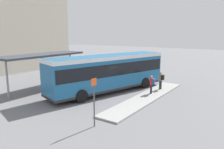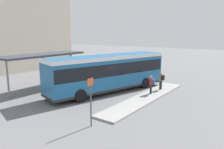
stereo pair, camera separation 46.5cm
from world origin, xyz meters
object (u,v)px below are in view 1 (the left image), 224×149
at_px(city_bus, 108,71).
at_px(platform_sign, 94,100).
at_px(bicycle_green, 130,70).
at_px(bicycle_red, 125,70).
at_px(potted_planter_far_side, 73,82).
at_px(bicycle_white, 120,69).
at_px(potted_planter_near_shelter, 58,85).
at_px(pedestrian_waiting, 161,79).
at_px(pedestrian_companion, 152,83).
at_px(bicycle_blue, 116,68).

height_order(city_bus, platform_sign, city_bus).
relative_size(bicycle_green, platform_sign, 0.55).
distance_m(bicycle_red, potted_planter_far_side, 10.51).
height_order(bicycle_white, potted_planter_near_shelter, potted_planter_near_shelter).
bearing_deg(pedestrian_waiting, city_bus, 45.70).
distance_m(pedestrian_companion, bicycle_red, 11.21).
relative_size(bicycle_green, potted_planter_near_shelter, 1.11).
bearing_deg(bicycle_green, pedestrian_waiting, 144.61).
distance_m(bicycle_green, bicycle_white, 1.66).
relative_size(pedestrian_companion, bicycle_white, 1.00).
distance_m(pedestrian_companion, bicycle_blue, 12.44).
xyz_separation_m(pedestrian_companion, potted_planter_far_side, (-2.29, 7.11, -0.33)).
relative_size(pedestrian_waiting, potted_planter_near_shelter, 1.18).
bearing_deg(city_bus, pedestrian_waiting, -34.46).
bearing_deg(potted_planter_near_shelter, platform_sign, -117.04).
relative_size(bicycle_red, potted_planter_near_shelter, 1.11).
height_order(pedestrian_waiting, pedestrian_companion, pedestrian_waiting).
height_order(bicycle_red, potted_planter_far_side, potted_planter_far_side).
xyz_separation_m(bicycle_blue, potted_planter_near_shelter, (-12.47, -2.17, 0.33)).
bearing_deg(platform_sign, potted_planter_far_side, 52.27).
distance_m(bicycle_white, potted_planter_far_side, 10.65).
bearing_deg(pedestrian_companion, pedestrian_waiting, -106.58).
height_order(pedestrian_waiting, potted_planter_near_shelter, pedestrian_waiting).
xyz_separation_m(city_bus, potted_planter_far_side, (-1.07, 3.42, -1.24)).
relative_size(bicycle_white, potted_planter_near_shelter, 1.14).
bearing_deg(bicycle_white, potted_planter_far_side, -87.46).
distance_m(city_bus, potted_planter_far_side, 3.80).
relative_size(pedestrian_waiting, bicycle_blue, 0.93).
distance_m(city_bus, platform_sign, 7.60).
bearing_deg(bicycle_white, potted_planter_near_shelter, -88.44).
bearing_deg(bicycle_blue, pedestrian_waiting, -31.69).
xyz_separation_m(bicycle_green, potted_planter_near_shelter, (-12.28, 0.30, 0.38)).
height_order(pedestrian_waiting, bicycle_white, pedestrian_waiting).
bearing_deg(potted_planter_far_side, bicycle_red, 2.73).
relative_size(potted_planter_near_shelter, platform_sign, 0.49).
xyz_separation_m(bicycle_red, platform_sign, (-16.03, -7.66, 1.22)).
height_order(bicycle_blue, potted_planter_far_side, potted_planter_far_side).
distance_m(pedestrian_waiting, platform_sign, 9.70).
bearing_deg(pedestrian_waiting, pedestrian_companion, 94.12).
distance_m(potted_planter_near_shelter, potted_planter_far_side, 1.90).
relative_size(pedestrian_companion, bicycle_green, 1.02).
distance_m(pedestrian_waiting, bicycle_white, 10.68).
bearing_deg(pedestrian_waiting, potted_planter_near_shelter, 46.55).
bearing_deg(potted_planter_near_shelter, potted_planter_far_side, 0.65).
bearing_deg(city_bus, bicycle_blue, 46.58).
bearing_deg(city_bus, bicycle_red, 38.82).
relative_size(bicycle_green, potted_planter_far_side, 1.18).
height_order(bicycle_green, bicycle_red, bicycle_green).
bearing_deg(bicycle_blue, city_bus, -56.77).
xyz_separation_m(city_bus, bicycle_red, (9.42, 3.92, -1.59)).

